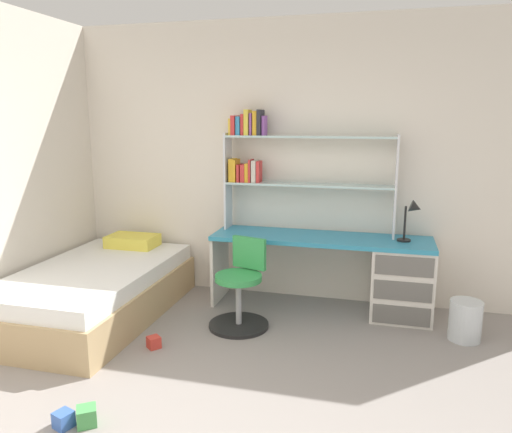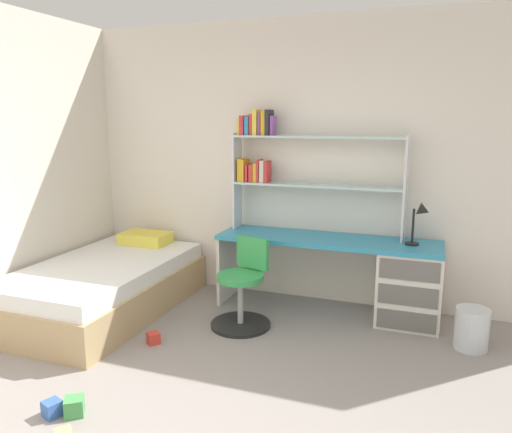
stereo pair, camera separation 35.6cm
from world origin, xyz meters
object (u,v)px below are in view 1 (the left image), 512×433
(bed_platform, at_px, (95,291))
(toy_block_green_2, at_px, (87,416))
(toy_block_red_1, at_px, (154,342))
(waste_bin, at_px, (465,320))
(swivel_chair, at_px, (240,293))
(bookshelf_hutch, at_px, (281,159))
(toy_block_blue_3, at_px, (64,420))
(desk, at_px, (378,273))
(desk_lamp, at_px, (413,214))

(bed_platform, distance_m, toy_block_green_2, 1.70)
(bed_platform, relative_size, toy_block_red_1, 21.32)
(bed_platform, bearing_deg, toy_block_green_2, -59.42)
(waste_bin, bearing_deg, toy_block_red_1, -161.94)
(toy_block_red_1, relative_size, toy_block_green_2, 0.83)
(swivel_chair, bearing_deg, bookshelf_hutch, 74.57)
(waste_bin, height_order, toy_block_red_1, waste_bin)
(toy_block_blue_3, bearing_deg, waste_bin, 36.90)
(desk, relative_size, desk_lamp, 5.26)
(desk, height_order, toy_block_blue_3, desk)
(bookshelf_hutch, relative_size, swivel_chair, 2.12)
(desk_lamp, bearing_deg, swivel_chair, -158.71)
(bookshelf_hutch, distance_m, bed_platform, 2.10)
(waste_bin, xyz_separation_m, toy_block_red_1, (-2.39, -0.78, -0.12))
(toy_block_red_1, height_order, toy_block_green_2, toy_block_green_2)
(desk, height_order, bookshelf_hutch, bookshelf_hutch)
(desk_lamp, bearing_deg, waste_bin, -38.73)
(bed_platform, bearing_deg, bookshelf_hutch, 28.82)
(swivel_chair, bearing_deg, waste_bin, 6.13)
(waste_bin, bearing_deg, desk, 152.38)
(waste_bin, relative_size, toy_block_blue_3, 3.38)
(desk_lamp, height_order, toy_block_red_1, desk_lamp)
(bookshelf_hutch, bearing_deg, toy_block_red_1, -119.67)
(desk, xyz_separation_m, swivel_chair, (-1.14, -0.57, -0.10))
(desk_lamp, bearing_deg, toy_block_red_1, -149.93)
(waste_bin, relative_size, toy_block_red_1, 3.60)
(swivel_chair, xyz_separation_m, bed_platform, (-1.34, -0.13, -0.06))
(toy_block_red_1, bearing_deg, waste_bin, 18.06)
(desk, bearing_deg, desk_lamp, -3.51)
(bookshelf_hutch, relative_size, toy_block_green_2, 14.51)
(desk_lamp, height_order, waste_bin, desk_lamp)
(bed_platform, bearing_deg, desk, 15.58)
(desk, bearing_deg, waste_bin, -27.62)
(desk_lamp, relative_size, toy_block_red_1, 4.17)
(bookshelf_hutch, bearing_deg, desk, -9.21)
(desk, relative_size, bed_platform, 1.03)
(desk, relative_size, swivel_chair, 2.65)
(bookshelf_hutch, relative_size, desk_lamp, 4.21)
(toy_block_blue_3, bearing_deg, bookshelf_hutch, 71.34)
(swivel_chair, bearing_deg, toy_block_green_2, -106.87)
(toy_block_green_2, bearing_deg, desk_lamp, 48.44)
(waste_bin, bearing_deg, bookshelf_hutch, 162.47)
(bed_platform, height_order, toy_block_green_2, bed_platform)
(desk, distance_m, bookshelf_hutch, 1.38)
(toy_block_blue_3, bearing_deg, desk, 51.66)
(bed_platform, bearing_deg, waste_bin, 5.83)
(desk, relative_size, waste_bin, 6.10)
(swivel_chair, distance_m, bed_platform, 1.35)
(bookshelf_hutch, xyz_separation_m, swivel_chair, (-0.20, -0.72, -1.10))
(toy_block_green_2, relative_size, toy_block_blue_3, 1.14)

